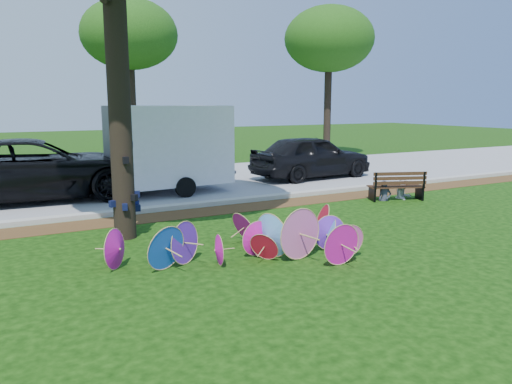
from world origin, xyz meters
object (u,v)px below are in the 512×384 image
cargo_trailer (170,145)px  person_right (404,179)px  dark_pickup (311,157)px  park_bench (396,186)px  parasol_pile (267,237)px  person_left (385,181)px  black_van (36,170)px

cargo_trailer → person_right: size_ratio=3.01×
dark_pickup → park_bench: dark_pickup is taller
parasol_pile → cargo_trailer: cargo_trailer is taller
parasol_pile → person_left: person_left is taller
park_bench → cargo_trailer: bearing=161.7°
black_van → dark_pickup: size_ratio=1.35×
parasol_pile → dark_pickup: size_ratio=1.00×
cargo_trailer → person_right: (5.56, -4.19, -0.92)m
park_bench → black_van: bearing=172.4°
person_left → person_right: size_ratio=0.99×
cargo_trailer → park_bench: size_ratio=2.12×
parasol_pile → person_right: person_right is taller
parasol_pile → cargo_trailer: bearing=84.8°
cargo_trailer → park_bench: cargo_trailer is taller
black_van → park_bench: (8.95, -4.85, -0.45)m
cargo_trailer → person_left: (4.86, -4.19, -0.92)m
black_van → person_left: 9.85m
black_van → person_right: bearing=-114.2°
dark_pickup → black_van: bearing=84.4°
black_van → dark_pickup: (9.22, -0.26, -0.08)m
black_van → person_right: black_van is taller
cargo_trailer → person_left: bearing=-45.6°
black_van → cargo_trailer: bearing=-96.3°
parasol_pile → cargo_trailer: 7.27m
dark_pickup → person_right: bearing=177.0°
parasol_pile → dark_pickup: bearing=50.8°
parasol_pile → dark_pickup: (6.13, 7.52, 0.41)m
person_right → parasol_pile: bearing=-149.6°
person_left → person_right: person_right is taller
parasol_pile → dark_pickup: dark_pickup is taller
person_left → park_bench: bearing=6.4°
black_van → cargo_trailer: size_ratio=1.86×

